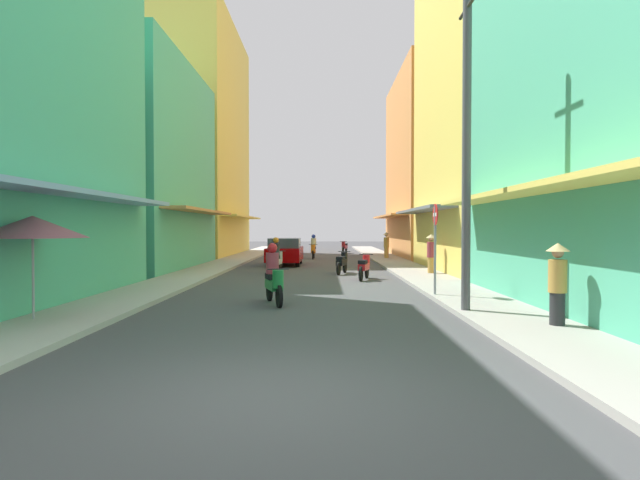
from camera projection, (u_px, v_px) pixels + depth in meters
name	position (u px, v px, depth m)	size (l,w,h in m)	color
ground_plane	(310.00, 268.00, 25.70)	(104.14, 104.14, 0.00)	#424244
sidewalk_left	(216.00, 267.00, 25.72)	(2.03, 55.34, 0.12)	#ADA89E
sidewalk_right	(403.00, 267.00, 25.67)	(2.03, 55.34, 0.12)	#9E9991
building_left_mid	(129.00, 167.00, 24.77)	(7.05, 10.90, 9.85)	#4CB28C
building_left_far	(195.00, 142.00, 37.50)	(7.05, 13.30, 16.55)	#EFD159
building_right_mid	(500.00, 86.00, 23.33)	(7.05, 9.94, 16.82)	#EFD159
building_right_far	(440.00, 167.00, 35.10)	(7.05, 11.73, 12.33)	#D88C4C
motorbike_silver	(277.00, 257.00, 22.67)	(0.56, 1.80, 1.58)	black
motorbike_black	(342.00, 262.00, 22.28)	(0.67, 1.77, 0.96)	black
motorbike_red	(364.00, 267.00, 19.75)	(0.67, 1.77, 0.96)	black
motorbike_orange	(313.00, 248.00, 33.35)	(0.55, 1.81, 1.58)	black
motorbike_maroon	(345.00, 247.00, 40.66)	(0.66, 1.78, 0.96)	black
motorbike_green	(274.00, 277.00, 13.36)	(0.72, 1.75, 1.58)	black
parked_car	(285.00, 251.00, 27.53)	(1.80, 4.12, 1.45)	#8C0000
pedestrian_midway	(558.00, 281.00, 9.82)	(0.44, 0.44, 1.69)	#262628
pedestrian_crossing	(431.00, 252.00, 21.31)	(0.44, 0.44, 1.73)	#BF8C3F
pedestrian_far	(386.00, 244.00, 32.29)	(0.44, 0.44, 1.73)	#BF8C3F
vendor_umbrella	(32.00, 227.00, 10.47)	(2.15, 2.15, 2.22)	#99999E
utility_pole	(467.00, 145.00, 11.59)	(0.20, 1.20, 7.51)	#4C4C4F
street_sign_no_entry	(435.00, 237.00, 14.38)	(0.07, 0.60, 2.65)	gray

